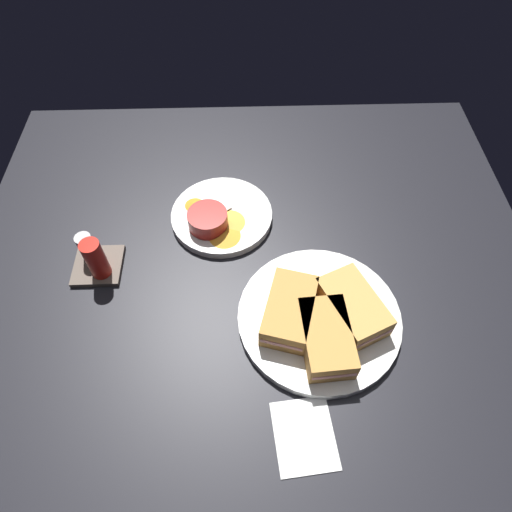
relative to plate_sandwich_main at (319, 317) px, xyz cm
name	(u,v)px	position (x,y,z in cm)	size (l,w,h in cm)	color
ground_plane	(253,294)	(6.53, 11.38, -2.30)	(110.00, 110.00, 3.00)	black
plate_sandwich_main	(319,317)	(0.00, 0.00, 0.00)	(28.43, 28.43, 1.60)	silver
sandwich_half_near	(289,310)	(-0.19, 5.40, 3.20)	(14.67, 10.89, 4.80)	#C68C42
sandwich_half_far	(326,338)	(-5.40, -0.19, 3.20)	(13.72, 8.50, 4.80)	#C68C42
sandwich_half_extra	(353,307)	(0.19, -5.40, 3.20)	(14.97, 12.25, 4.80)	tan
ramekin_dark_sauce	(359,312)	(-0.78, -6.35, 3.07)	(6.01, 6.01, 4.23)	navy
spoon_by_dark_ramekin	(330,305)	(1.68, -1.92, 1.16)	(6.10, 9.34, 0.80)	silver
plate_chips_companion	(222,216)	(24.05, 17.34, 0.00)	(20.69, 20.69, 1.60)	silver
ramekin_light_gravy	(208,219)	(20.95, 19.92, 2.65)	(7.89, 7.89, 3.42)	maroon
spoon_by_gravy_ramekin	(204,223)	(21.16, 20.84, 1.16)	(7.43, 8.55, 0.80)	silver
plantain_chip_scatter	(221,224)	(20.94, 17.32, 1.10)	(15.63, 13.64, 0.60)	orange
condiment_caddy	(95,259)	(12.07, 40.49, 2.61)	(9.00, 9.00, 9.50)	brown
paper_napkin_folded	(304,435)	(-19.45, 4.37, -0.60)	(11.00, 9.00, 0.40)	white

